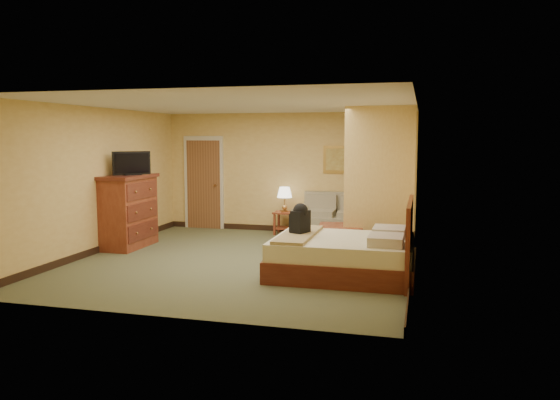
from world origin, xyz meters
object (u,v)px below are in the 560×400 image
(loveseat, at_px, (337,223))
(coffee_table, at_px, (341,233))
(dresser, at_px, (128,211))
(bed, at_px, (347,255))

(loveseat, relative_size, coffee_table, 2.10)
(dresser, bearing_deg, bed, -14.42)
(coffee_table, height_order, dresser, dresser)
(coffee_table, bearing_deg, loveseat, 101.00)
(loveseat, distance_m, dresser, 4.20)
(coffee_table, bearing_deg, dresser, -172.51)
(loveseat, bearing_deg, bed, -78.50)
(loveseat, distance_m, bed, 3.20)
(loveseat, bearing_deg, dresser, -150.88)
(dresser, bearing_deg, coffee_table, 7.49)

